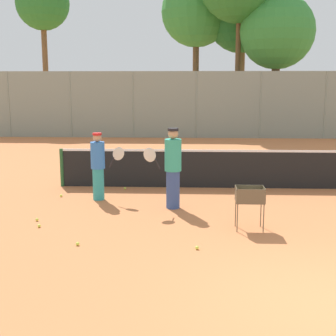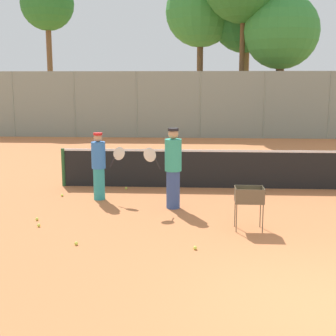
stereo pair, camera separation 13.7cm
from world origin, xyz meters
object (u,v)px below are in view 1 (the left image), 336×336
object	(u,v)px
player_red_cap	(98,165)
player_white_outfit	(173,167)
tennis_net	(262,168)
parked_car	(219,121)
ball_cart	(250,198)

from	to	relation	value
player_red_cap	player_white_outfit	bearing A→B (deg)	-13.71
tennis_net	parked_car	size ratio (longest dim) A/B	2.68
player_white_outfit	player_red_cap	world-z (taller)	player_white_outfit
player_white_outfit	parked_car	size ratio (longest dim) A/B	0.45
player_white_outfit	player_red_cap	size ratio (longest dim) A/B	1.11
tennis_net	ball_cart	world-z (taller)	tennis_net
player_white_outfit	parked_car	world-z (taller)	player_white_outfit
tennis_net	ball_cart	xyz separation A→B (m)	(-0.81, -3.72, 0.08)
tennis_net	parked_car	distance (m)	14.49
tennis_net	player_white_outfit	bearing A→B (deg)	-137.79
tennis_net	ball_cart	bearing A→B (deg)	-102.31
player_white_outfit	parked_car	xyz separation A→B (m)	(2.08, 16.66, -0.31)
player_white_outfit	player_red_cap	xyz separation A→B (m)	(-1.87, 0.70, -0.10)
player_white_outfit	ball_cart	distance (m)	2.24
tennis_net	ball_cart	distance (m)	3.81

